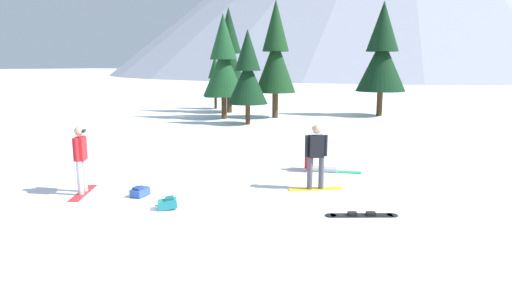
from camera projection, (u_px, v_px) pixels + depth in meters
name	position (u px, v px, depth m)	size (l,w,h in m)	color
ground_plane	(162.00, 214.00, 10.05)	(800.00, 800.00, 0.00)	white
snowboarder_foreground	(81.00, 158.00, 11.53)	(0.98, 1.49, 1.80)	red
snowboarder_midground	(316.00, 155.00, 11.90)	(1.40, 1.03, 1.79)	yellow
snowboarder_background	(315.00, 161.00, 14.16)	(1.83, 0.77, 0.91)	#B7B7BC
loose_snowboard_near_left	(362.00, 215.00, 9.93)	(1.60, 0.94, 0.09)	black
backpack_blue	(140.00, 192.00, 11.39)	(0.32, 0.53, 0.28)	#2D4C9E
backpack_teal	(168.00, 203.00, 10.39)	(0.56, 0.53, 0.31)	#1E7A7F
pine_tree_short	(215.00, 80.00, 34.25)	(1.73, 1.73, 4.20)	#472D19
pine_tree_leaning	(248.00, 73.00, 24.94)	(2.30, 2.30, 5.40)	#472D19
pine_tree_broad	(276.00, 54.00, 27.96)	(2.63, 2.63, 7.49)	#472D19
pine_tree_young	(223.00, 62.00, 27.51)	(2.64, 2.64, 6.58)	#472D19
pine_tree_tall	(229.00, 56.00, 31.21)	(2.75, 2.75, 7.43)	#472D19
pine_tree_slender	(382.00, 54.00, 29.04)	(3.27, 3.27, 7.54)	#472D19
peak_central_summit	(281.00, 8.00, 239.60)	(131.09, 131.09, 66.07)	#B2B7C6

